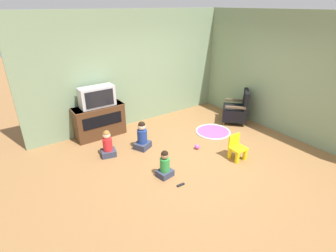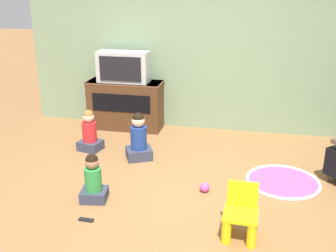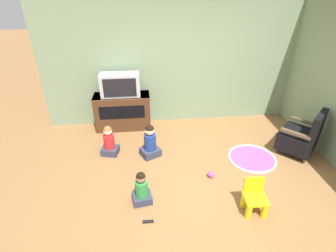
{
  "view_description": "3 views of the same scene",
  "coord_description": "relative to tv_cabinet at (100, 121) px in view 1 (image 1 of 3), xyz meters",
  "views": [
    {
      "loc": [
        -3.28,
        -3.57,
        2.92
      ],
      "look_at": [
        -0.53,
        0.4,
        0.65
      ],
      "focal_mm": 28.0,
      "sensor_mm": 36.0,
      "label": 1
    },
    {
      "loc": [
        0.51,
        -3.7,
        2.2
      ],
      "look_at": [
        -0.37,
        0.47,
        0.65
      ],
      "focal_mm": 42.0,
      "sensor_mm": 36.0,
      "label": 2
    },
    {
      "loc": [
        -0.95,
        -3.07,
        2.9
      ],
      "look_at": [
        -0.58,
        0.46,
        0.87
      ],
      "focal_mm": 28.0,
      "sensor_mm": 36.0,
      "label": 3
    }
  ],
  "objects": [
    {
      "name": "yellow_kid_chair",
      "position": [
        1.91,
        -2.57,
        -0.19
      ],
      "size": [
        0.32,
        0.31,
        0.51
      ],
      "rotation": [
        0.0,
        0.0,
        -0.04
      ],
      "color": "yellow",
      "rests_on": "ground_plane"
    },
    {
      "name": "child_watching_right",
      "position": [
        0.35,
        -2.24,
        -0.16
      ],
      "size": [
        0.31,
        0.28,
        0.54
      ],
      "rotation": [
        0.0,
        0.0,
        0.16
      ],
      "color": "#33384C",
      "rests_on": "ground_plane"
    },
    {
      "name": "black_armchair",
      "position": [
        3.28,
        -1.3,
        -0.06
      ],
      "size": [
        0.87,
        0.87,
        0.89
      ],
      "rotation": [
        0.0,
        0.0,
        3.9
      ],
      "color": "brown",
      "rests_on": "ground_plane"
    },
    {
      "name": "child_watching_center",
      "position": [
        -0.22,
        -0.97,
        -0.14
      ],
      "size": [
        0.35,
        0.32,
        0.59
      ],
      "rotation": [
        0.0,
        0.0,
        -0.23
      ],
      "color": "#33384C",
      "rests_on": "ground_plane"
    },
    {
      "name": "television",
      "position": [
        -0.0,
        -0.03,
        0.61
      ],
      "size": [
        0.79,
        0.33,
        0.47
      ],
      "color": "#B7B7BC",
      "rests_on": "tv_cabinet"
    },
    {
      "name": "ground_plane",
      "position": [
        1.39,
        -2.01,
        -0.4
      ],
      "size": [
        30.0,
        30.0,
        0.0
      ],
      "primitive_type": "plane",
      "color": "olive"
    },
    {
      "name": "wall_back",
      "position": [
        1.11,
        0.3,
        1.01
      ],
      "size": [
        5.45,
        0.12,
        2.81
      ],
      "color": "gray",
      "rests_on": "ground_plane"
    },
    {
      "name": "wall_right",
      "position": [
        3.77,
        -2.32,
        1.01
      ],
      "size": [
        0.12,
        5.37,
        2.81
      ],
      "color": "gray",
      "rests_on": "ground_plane"
    },
    {
      "name": "tv_cabinet",
      "position": [
        0.0,
        0.0,
        0.0
      ],
      "size": [
        1.18,
        0.45,
        0.77
      ],
      "color": "#4C2D19",
      "rests_on": "ground_plane"
    },
    {
      "name": "child_watching_left",
      "position": [
        0.53,
        -1.1,
        -0.12
      ],
      "size": [
        0.42,
        0.4,
        0.64
      ],
      "rotation": [
        0.0,
        0.0,
        0.46
      ],
      "color": "#33384C",
      "rests_on": "ground_plane"
    },
    {
      "name": "remote_control",
      "position": [
        0.42,
        -2.63,
        -0.39
      ],
      "size": [
        0.15,
        0.05,
        0.02
      ],
      "rotation": [
        0.0,
        0.0,
        3.12
      ],
      "color": "black",
      "rests_on": "ground_plane"
    },
    {
      "name": "toy_ball",
      "position": [
        1.49,
        -1.82,
        -0.34
      ],
      "size": [
        0.11,
        0.11,
        0.11
      ],
      "color": "#CC4CB2",
      "rests_on": "ground_plane"
    },
    {
      "name": "play_mat",
      "position": [
        2.37,
        -1.41,
        -0.39
      ],
      "size": [
        0.87,
        0.87,
        0.04
      ],
      "color": "#A54C8C",
      "rests_on": "ground_plane"
    }
  ]
}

